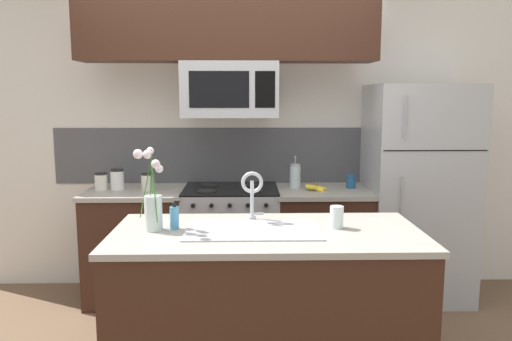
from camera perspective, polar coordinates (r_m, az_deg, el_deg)
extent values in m
cube|color=silver|center=(4.38, 1.13, 3.78)|extent=(5.20, 0.10, 2.60)
cube|color=#4C4C51|center=(4.33, -2.82, 1.73)|extent=(3.04, 0.01, 0.48)
cube|color=#381E14|center=(4.25, -13.33, -8.44)|extent=(0.77, 0.62, 0.88)
cube|color=#9E998E|center=(4.15, -13.55, -2.41)|extent=(0.80, 0.65, 0.03)
cube|color=#381E14|center=(4.21, 7.54, -8.46)|extent=(0.74, 0.62, 0.88)
cube|color=#9E998E|center=(4.10, 7.66, -2.37)|extent=(0.77, 0.65, 0.03)
cube|color=#A8AAAF|center=(4.16, -2.86, -8.36)|extent=(0.76, 0.62, 0.91)
cube|color=black|center=(4.05, -2.91, -2.11)|extent=(0.76, 0.62, 0.01)
cylinder|color=black|center=(3.92, -5.63, -2.33)|extent=(0.15, 0.15, 0.01)
cylinder|color=black|center=(3.91, -0.29, -2.32)|extent=(0.15, 0.15, 0.01)
cylinder|color=black|center=(4.19, -5.35, -1.63)|extent=(0.15, 0.15, 0.01)
cylinder|color=black|center=(4.18, -0.36, -1.62)|extent=(0.15, 0.15, 0.01)
cylinder|color=black|center=(3.76, -7.21, -4.01)|extent=(0.03, 0.02, 0.03)
cylinder|color=black|center=(3.75, -5.13, -4.01)|extent=(0.03, 0.02, 0.03)
cylinder|color=black|center=(3.74, -3.04, -4.01)|extent=(0.03, 0.02, 0.03)
cylinder|color=black|center=(3.74, -0.94, -4.01)|extent=(0.03, 0.02, 0.03)
cylinder|color=black|center=(3.75, 1.16, -4.00)|extent=(0.03, 0.02, 0.03)
cube|color=#A8AAAF|center=(3.96, -3.00, 9.19)|extent=(0.74, 0.40, 0.42)
cube|color=black|center=(3.76, -4.24, 9.22)|extent=(0.45, 0.00, 0.27)
cube|color=black|center=(3.76, 1.05, 9.24)|extent=(0.15, 0.00, 0.27)
cube|color=#381E14|center=(3.97, -3.27, 16.61)|extent=(2.27, 0.34, 0.60)
cube|color=#A8AAAF|center=(4.31, 17.87, -2.40)|extent=(0.81, 0.72, 1.75)
cube|color=black|center=(3.92, 19.84, 2.15)|extent=(0.78, 0.00, 0.01)
cylinder|color=#99999E|center=(3.81, 16.69, 5.83)|extent=(0.01, 0.01, 0.32)
cylinder|color=#99999E|center=(3.92, 16.21, -5.50)|extent=(0.01, 0.01, 0.67)
cylinder|color=silver|center=(4.23, -17.28, -1.27)|extent=(0.10, 0.10, 0.12)
cylinder|color=black|center=(4.22, -17.33, -0.36)|extent=(0.10, 0.10, 0.01)
cylinder|color=silver|center=(4.19, -15.57, -1.08)|extent=(0.11, 0.11, 0.15)
cylinder|color=black|center=(4.18, -15.62, 0.05)|extent=(0.10, 0.10, 0.02)
cylinder|color=silver|center=(4.11, -12.29, -1.33)|extent=(0.10, 0.10, 0.12)
cylinder|color=black|center=(4.10, -12.32, -0.39)|extent=(0.10, 0.10, 0.01)
ellipsoid|color=yellow|center=(4.02, 6.75, -2.01)|extent=(0.16, 0.13, 0.07)
ellipsoid|color=yellow|center=(4.03, 6.81, -1.96)|extent=(0.18, 0.08, 0.06)
ellipsoid|color=yellow|center=(4.02, 6.91, -2.01)|extent=(0.17, 0.04, 0.05)
ellipsoid|color=yellow|center=(4.03, 6.98, -1.96)|extent=(0.18, 0.09, 0.06)
ellipsoid|color=yellow|center=(4.02, 7.09, -2.00)|extent=(0.16, 0.13, 0.06)
cylinder|color=brown|center=(4.02, 6.91, -1.58)|extent=(0.02, 0.02, 0.03)
cylinder|color=silver|center=(4.11, 4.49, -0.77)|extent=(0.09, 0.09, 0.18)
cylinder|color=#A3A3AA|center=(4.10, 4.51, 0.61)|extent=(0.08, 0.08, 0.02)
cylinder|color=#A3A3AA|center=(4.09, 4.51, 1.10)|extent=(0.01, 0.01, 0.05)
sphere|color=#A3A3AA|center=(4.09, 4.52, 1.56)|extent=(0.02, 0.02, 0.02)
cylinder|color=#1E5184|center=(4.18, 10.80, -1.23)|extent=(0.08, 0.08, 0.11)
cube|color=#381E14|center=(2.99, 1.23, -15.63)|extent=(1.71, 0.80, 0.88)
cube|color=#9E998E|center=(2.84, 1.26, -7.21)|extent=(1.74, 0.83, 0.03)
cube|color=#ADAFB5|center=(2.83, -0.37, -6.81)|extent=(0.76, 0.44, 0.01)
cube|color=#ADAFB5|center=(2.85, -3.92, -8.34)|extent=(0.30, 0.33, 0.15)
cube|color=#ADAFB5|center=(2.86, 3.17, -8.30)|extent=(0.30, 0.33, 0.15)
cylinder|color=#B7BABF|center=(3.08, -0.46, -5.42)|extent=(0.04, 0.04, 0.02)
cylinder|color=#B7BABF|center=(3.05, -0.46, -3.23)|extent=(0.02, 0.02, 0.22)
torus|color=#B7BABF|center=(2.98, -0.44, -1.37)|extent=(0.13, 0.02, 0.13)
cylinder|color=#B7BABF|center=(2.93, -0.43, -2.14)|extent=(0.02, 0.02, 0.06)
cube|color=#B7BABF|center=(3.07, 0.20, -4.96)|extent=(0.07, 0.01, 0.01)
cylinder|color=#4C93C6|center=(2.88, -9.30, -5.37)|extent=(0.05, 0.05, 0.13)
cylinder|color=black|center=(2.87, -9.34, -3.87)|extent=(0.02, 0.02, 0.02)
cube|color=black|center=(2.86, -9.03, -3.52)|extent=(0.03, 0.01, 0.01)
cylinder|color=silver|center=(2.91, 9.21, -5.28)|extent=(0.08, 0.08, 0.13)
cylinder|color=silver|center=(2.87, -11.64, -4.79)|extent=(0.10, 0.10, 0.20)
cylinder|color=silver|center=(2.88, -11.60, -6.03)|extent=(0.09, 0.09, 0.06)
cylinder|color=#386B2D|center=(2.87, -11.31, -2.68)|extent=(0.03, 0.07, 0.28)
sphere|color=silver|center=(2.88, -11.02, 0.20)|extent=(0.05, 0.05, 0.05)
cylinder|color=#386B2D|center=(2.88, -11.81, -1.67)|extent=(0.03, 0.08, 0.38)
sphere|color=silver|center=(2.89, -12.00, 2.22)|extent=(0.04, 0.04, 0.04)
cylinder|color=#386B2D|center=(2.87, -12.48, -1.87)|extent=(0.09, 0.05, 0.36)
sphere|color=silver|center=(2.87, -13.35, 1.85)|extent=(0.05, 0.05, 0.05)
cylinder|color=#386B2D|center=(2.84, -11.95, -1.91)|extent=(0.03, 0.02, 0.37)
sphere|color=silver|center=(2.82, -12.29, 1.82)|extent=(0.05, 0.05, 0.05)
cylinder|color=#386B2D|center=(2.80, -11.51, -2.49)|extent=(0.04, 0.08, 0.32)
sphere|color=silver|center=(2.74, -11.39, 0.74)|extent=(0.05, 0.05, 0.05)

